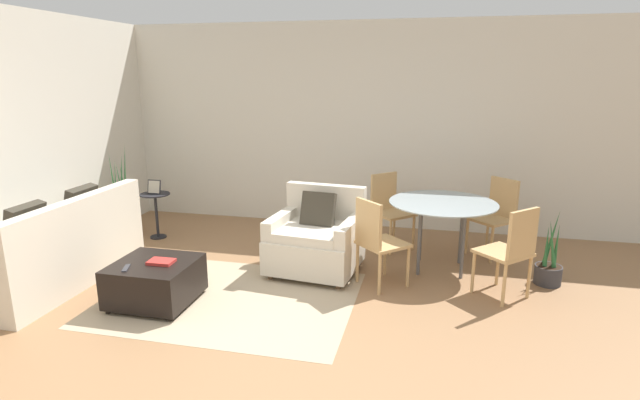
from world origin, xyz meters
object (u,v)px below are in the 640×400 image
(side_table, at_px, (156,207))
(dining_chair_far_left, at_px, (389,205))
(couch, at_px, (53,254))
(potted_plant_small, at_px, (549,268))
(dining_chair_near_left, at_px, (376,237))
(tv_remote_primary, at_px, (126,268))
(potted_plant, at_px, (124,218))
(dining_chair_near_right, at_px, (512,247))
(ottoman, at_px, (155,281))
(dining_chair_far_right, at_px, (497,212))
(book_stack, at_px, (161,262))
(picture_frame, at_px, (154,187))
(armchair, at_px, (316,239))
(dining_table, at_px, (443,209))

(side_table, height_order, dining_chair_far_left, dining_chair_far_left)
(couch, bearing_deg, potted_plant_small, 12.58)
(side_table, height_order, dining_chair_near_left, dining_chair_near_left)
(tv_remote_primary, bearing_deg, couch, 160.80)
(potted_plant, relative_size, dining_chair_near_right, 1.36)
(potted_plant, bearing_deg, tv_remote_primary, -55.15)
(ottoman, xyz_separation_m, dining_chair_far_right, (3.20, 2.08, 0.30))
(book_stack, xyz_separation_m, side_table, (-1.08, 1.72, -0.01))
(book_stack, bearing_deg, dining_chair_near_left, 23.92)
(picture_frame, height_order, dining_chair_near_left, dining_chair_near_left)
(book_stack, bearing_deg, dining_chair_far_left, 48.19)
(couch, height_order, dining_chair_near_right, couch)
(armchair, xyz_separation_m, potted_plant_small, (2.37, 0.18, -0.18))
(couch, xyz_separation_m, potted_plant_small, (4.90, 1.09, -0.14))
(ottoman, relative_size, potted_plant, 0.59)
(dining_chair_near_left, distance_m, potted_plant_small, 1.80)
(potted_plant, height_order, dining_chair_far_left, potted_plant)
(book_stack, height_order, dining_chair_near_right, dining_chair_near_right)
(couch, height_order, ottoman, couch)
(book_stack, bearing_deg, dining_chair_far_right, 33.73)
(side_table, bearing_deg, dining_chair_near_right, -12.07)
(couch, bearing_deg, picture_frame, 80.56)
(potted_plant, xyz_separation_m, side_table, (0.47, 0.03, 0.17))
(picture_frame, bearing_deg, side_table, 90.00)
(tv_remote_primary, height_order, dining_chair_near_right, dining_chair_near_right)
(dining_chair_near_right, height_order, potted_plant_small, dining_chair_near_right)
(dining_chair_near_left, distance_m, dining_chair_near_right, 1.26)
(dining_table, relative_size, dining_chair_far_left, 1.26)
(ottoman, relative_size, dining_chair_near_left, 0.79)
(dining_chair_near_right, relative_size, dining_chair_far_left, 1.00)
(potted_plant_small, bearing_deg, dining_chair_near_right, -134.01)
(ottoman, relative_size, dining_chair_far_left, 0.79)
(side_table, bearing_deg, armchair, -15.16)
(dining_table, xyz_separation_m, dining_chair_near_right, (0.63, -0.63, -0.16))
(ottoman, distance_m, book_stack, 0.21)
(picture_frame, bearing_deg, dining_chair_far_left, 6.94)
(armchair, relative_size, picture_frame, 5.52)
(potted_plant_small, bearing_deg, couch, -167.42)
(ottoman, xyz_separation_m, side_table, (-1.00, 1.72, 0.19))
(dining_table, bearing_deg, potted_plant, 176.62)
(armchair, relative_size, potted_plant_small, 1.29)
(picture_frame, height_order, dining_chair_far_left, dining_chair_far_left)
(potted_plant, xyz_separation_m, dining_chair_far_right, (4.67, 0.39, 0.28))
(dining_chair_near_right, bearing_deg, tv_remote_primary, -163.18)
(tv_remote_primary, relative_size, dining_chair_far_left, 0.19)
(side_table, relative_size, dining_chair_far_left, 0.65)
(armchair, height_order, dining_chair_near_right, dining_chair_near_right)
(dining_chair_far_right, bearing_deg, book_stack, -146.27)
(dining_chair_near_right, bearing_deg, side_table, 167.93)
(ottoman, bearing_deg, potted_plant_small, 19.43)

